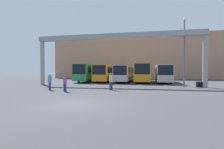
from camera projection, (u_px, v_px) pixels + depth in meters
ground_plane at (73, 105)px, 10.74m from camera, size 200.00×200.00×0.00m
building_backdrop at (134, 58)px, 51.41m from camera, size 44.17×12.00×11.66m
overhead_gantry at (116, 43)px, 24.05m from camera, size 23.30×0.80×7.23m
bus_slot_0 at (90, 72)px, 34.58m from camera, size 2.57×11.46×3.30m
bus_slot_1 at (108, 72)px, 34.20m from camera, size 2.52×12.17×3.13m
bus_slot_2 at (125, 73)px, 33.56m from camera, size 2.43×12.38×3.05m
bus_slot_3 at (143, 72)px, 31.67m from camera, size 2.62×10.01×3.33m
bus_slot_4 at (163, 73)px, 31.01m from camera, size 2.49×10.14×3.07m
pedestrian_near_right at (111, 81)px, 18.96m from camera, size 0.39×0.39×1.86m
pedestrian_far_center at (50, 81)px, 18.93m from camera, size 0.38×0.38×1.82m
pedestrian_near_left at (65, 83)px, 17.42m from camera, size 0.34×0.34×1.66m
tire_stack at (200, 84)px, 22.19m from camera, size 1.04×1.04×0.72m
lamp_post at (184, 50)px, 22.50m from camera, size 0.36×0.36×8.92m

